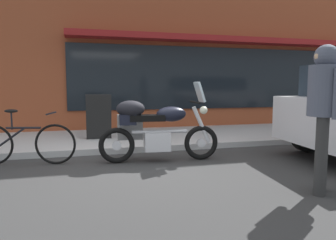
# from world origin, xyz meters

# --- Properties ---
(ground_plane) EXTENTS (80.00, 80.00, 0.00)m
(ground_plane) POSITION_xyz_m (0.00, 0.00, 0.00)
(ground_plane) COLOR #303030
(storefront_building) EXTENTS (18.08, 0.90, 7.21)m
(storefront_building) POSITION_xyz_m (5.04, 4.13, 3.52)
(storefront_building) COLOR brown
(storefront_building) RESTS_ON ground_plane
(touring_motorcycle) EXTENTS (2.09, 0.78, 1.38)m
(touring_motorcycle) POSITION_xyz_m (0.25, 0.41, 0.60)
(touring_motorcycle) COLOR black
(touring_motorcycle) RESTS_ON ground_plane
(parked_bicycle) EXTENTS (1.67, 0.54, 0.93)m
(parked_bicycle) POSITION_xyz_m (-1.86, 0.74, 0.37)
(parked_bicycle) COLOR black
(parked_bicycle) RESTS_ON ground_plane
(pedestrian_walking) EXTENTS (0.42, 0.56, 1.79)m
(pedestrian_walking) POSITION_xyz_m (1.88, -1.75, 1.14)
(pedestrian_walking) COLOR #2B2B2B
(pedestrian_walking) RESTS_ON ground_plane
(sandwich_board_sign) EXTENTS (0.55, 0.42, 1.00)m
(sandwich_board_sign) POSITION_xyz_m (-0.55, 2.36, 0.62)
(sandwich_board_sign) COLOR black
(sandwich_board_sign) RESTS_ON sidewalk_curb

